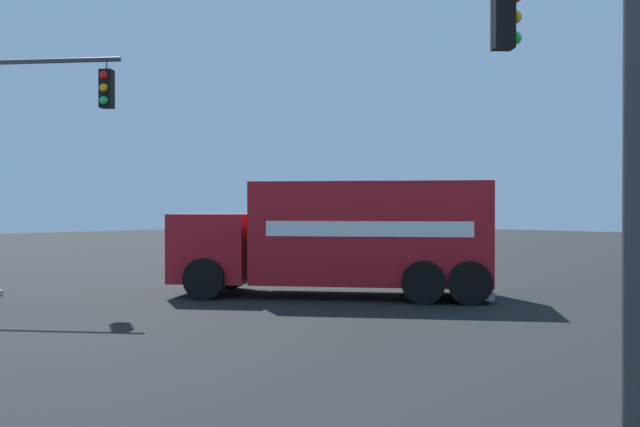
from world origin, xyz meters
The scene contains 4 objects.
ground_plane centered at (0.00, 0.00, 0.00)m, with size 100.00×100.00×0.00m, color black.
delivery_truck centered at (1.16, 1.68, 1.48)m, with size 7.85×6.52×2.84m.
traffic_light_primary centered at (7.06, 7.10, 4.04)m, with size 3.13×2.30×5.97m.
traffic_light_secondary centered at (-7.33, 7.45, 3.98)m, with size 3.32×3.25×6.02m.
Camera 1 is at (-10.82, 15.38, 2.23)m, focal length 40.95 mm.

